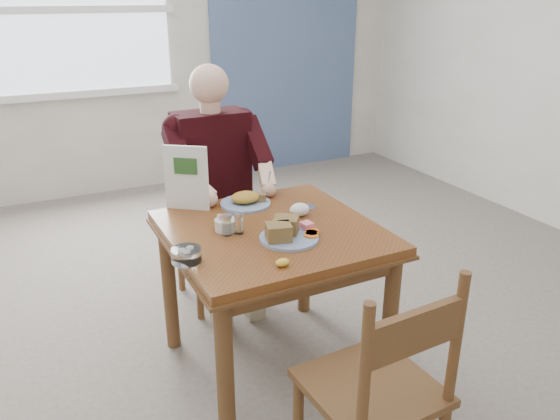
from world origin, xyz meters
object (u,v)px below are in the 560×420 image
table (272,250)px  far_plate (246,200)px  chair_near (380,392)px  diner (216,172)px  near_plate (287,232)px  chair_far (213,221)px

table → far_plate: far_plate is taller
chair_near → diner: diner is taller
diner → far_plate: 0.40m
near_plate → table: bearing=92.2°
chair_far → chair_near: (-0.01, -1.64, 0.00)m
chair_near → chair_far: bearing=89.8°
near_plate → chair_far: bearing=90.3°
table → chair_near: size_ratio=0.97×
chair_near → far_plate: bearing=89.2°
chair_far → near_plate: chair_far is taller
chair_near → near_plate: bearing=89.0°
near_plate → chair_near: bearing=-91.0°
diner → near_plate: 0.84m
diner → near_plate: bearing=-89.7°
table → near_plate: 0.20m
chair_far → chair_near: same height
table → diner: diner is taller
chair_far → near_plate: bearing=-89.7°
chair_far → diner: size_ratio=0.69×
chair_near → diner: 1.59m
table → chair_near: (-0.01, -0.85, -0.16)m
table → diner: 0.73m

